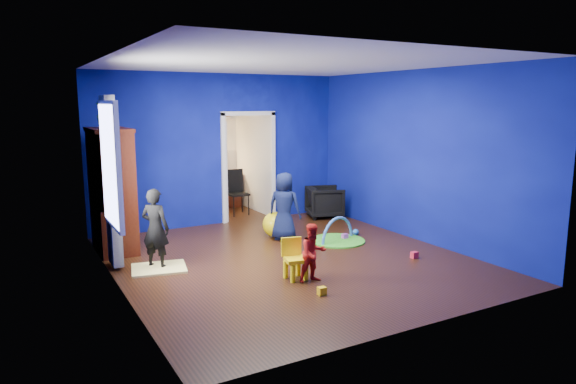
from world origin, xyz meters
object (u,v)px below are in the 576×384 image
child_navy (284,206)px  tv_armoire (112,190)px  hopper_ball (275,224)px  study_desk (221,191)px  play_mat (338,241)px  armchair (325,202)px  kid_chair (296,261)px  crt_tv (114,187)px  child_black (155,228)px  vase (111,121)px  folding_chair (238,193)px  toddler_red (313,253)px

child_navy → tv_armoire: 2.83m
hopper_ball → study_desk: (0.17, 2.97, 0.15)m
child_navy → play_mat: 1.09m
study_desk → armchair: bearing=-54.4°
kid_chair → play_mat: size_ratio=0.53×
armchair → study_desk: study_desk is taller
crt_tv → study_desk: 3.74m
kid_chair → child_navy: bearing=78.8°
child_black → vase: size_ratio=5.01×
child_navy → play_mat: child_navy is taller
child_navy → hopper_ball: (-0.05, 0.25, -0.37)m
child_navy → play_mat: (0.74, -0.55, -0.58)m
child_black → folding_chair: (2.46, 2.70, -0.12)m
crt_tv → armchair: bearing=5.1°
play_mat → kid_chair: bearing=-140.6°
study_desk → crt_tv: bearing=-138.6°
toddler_red → play_mat: (1.43, 1.50, -0.38)m
study_desk → vase: bearing=-135.7°
armchair → toddler_red: (-2.28, -3.20, 0.07)m
tv_armoire → toddler_red: bearing=-54.6°
armchair → child_black: child_black is taller
armchair → child_black: bearing=130.8°
toddler_red → folding_chair: bearing=80.8°
tv_armoire → play_mat: size_ratio=2.10×
child_black → study_desk: size_ratio=1.31×
toddler_red → study_desk: size_ratio=0.90×
crt_tv → child_navy: bearing=-16.4°
child_black → armchair: bearing=-111.6°
child_black → play_mat: 3.14m
crt_tv → hopper_ball: crt_tv is taller
child_black → toddler_red: (1.65, -1.60, -0.18)m
folding_chair → crt_tv: bearing=-151.9°
vase → folding_chair: vase is taller
vase → study_desk: (2.81, 2.74, -1.70)m
child_navy → child_black: bearing=59.4°
armchair → hopper_ball: 1.88m
child_black → vase: (-0.35, 0.92, 1.50)m
child_navy → study_desk: 3.23m
vase → study_desk: bearing=44.3°
child_navy → tv_armoire: size_ratio=0.60×
armchair → vase: size_ratio=3.06×
vase → play_mat: 4.13m
child_black → toddler_red: bearing=-177.8°
child_navy → hopper_ball: size_ratio=2.64×
tv_armoire → hopper_ball: tv_armoire is taller
armchair → folding_chair: size_ratio=0.77×
crt_tv → toddler_red: bearing=-55.2°
armchair → study_desk: bearing=54.2°
toddler_red → hopper_ball: toddler_red is taller
armchair → tv_armoire: tv_armoire is taller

